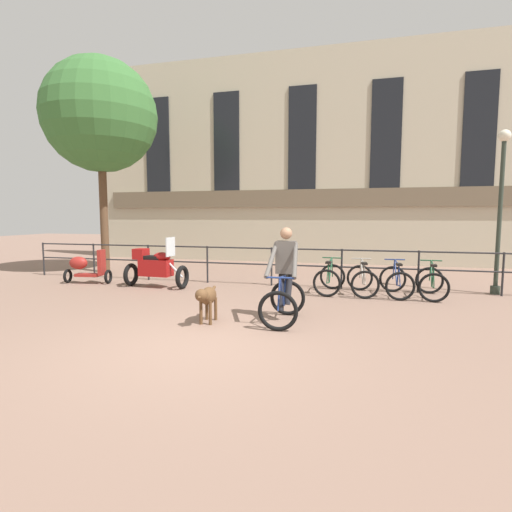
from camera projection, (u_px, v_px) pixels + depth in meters
ground_plane at (195, 345)px, 5.94m from camera, size 60.00×60.00×0.00m
canal_railing at (272, 260)px, 10.87m from camera, size 15.05×0.05×1.05m
building_facade at (303, 159)px, 16.09m from camera, size 18.00×0.72×8.37m
cyclist_with_bike at (284, 279)px, 7.22m from camera, size 0.72×1.19×1.70m
dog at (207, 297)px, 7.06m from camera, size 0.30×0.95×0.68m
parked_motorcycle at (155, 266)px, 10.61m from camera, size 1.70×0.70×1.35m
parked_bicycle_near_lamp at (330, 279)px, 9.86m from camera, size 0.72×1.15×0.86m
parked_bicycle_mid_left at (362, 280)px, 9.66m from camera, size 0.79×1.18×0.86m
parked_bicycle_mid_right at (396, 281)px, 9.47m from camera, size 0.75×1.16×0.86m
parked_bicycle_far_end at (432, 283)px, 9.27m from camera, size 0.73×1.15×0.86m
parked_scooter at (86, 267)px, 11.25m from camera, size 1.33×0.60×0.96m
street_lamp at (500, 203)px, 9.53m from camera, size 0.28×0.28×3.92m
tree_canalside_left at (100, 116)px, 12.98m from camera, size 3.66×3.66×6.99m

